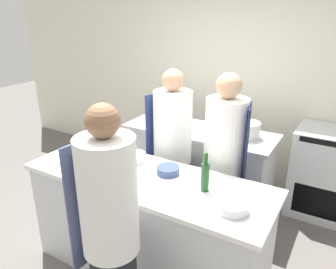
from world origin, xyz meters
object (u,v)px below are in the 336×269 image
at_px(oven_range, 334,175).
at_px(chef_at_prep_near, 111,238).
at_px(bottle_vinegar, 95,170).
at_px(bowl_prep_small, 168,170).
at_px(bottle_olive_oil, 205,176).
at_px(stockpot, 246,130).
at_px(bowl_ceramic_blue, 233,207).
at_px(bowl_mixing_large, 134,157).
at_px(cup, 130,174).
at_px(bottle_wine, 76,153).
at_px(chef_at_pass_far, 172,154).
at_px(chef_at_stove, 224,166).

height_order(oven_range, chef_at_prep_near, chef_at_prep_near).
bearing_deg(bottle_vinegar, bowl_prep_small, 44.98).
height_order(bottle_olive_oil, stockpot, bottle_olive_oil).
distance_m(bowl_ceramic_blue, stockpot, 1.43).
distance_m(bowl_mixing_large, bowl_prep_small, 0.39).
height_order(bowl_mixing_large, cup, cup).
distance_m(chef_at_prep_near, bottle_vinegar, 0.66).
distance_m(bottle_vinegar, cup, 0.27).
height_order(bowl_mixing_large, bowl_prep_small, bowl_mixing_large).
xyz_separation_m(bottle_olive_oil, bowl_ceramic_blue, (0.28, -0.15, -0.09)).
bearing_deg(bowl_prep_small, cup, -130.68).
height_order(oven_range, bottle_wine, bottle_wine).
height_order(bottle_olive_oil, bottle_wine, bottle_olive_oil).
bearing_deg(oven_range, bottle_vinegar, -127.66).
bearing_deg(bowl_ceramic_blue, stockpot, 104.70).
xyz_separation_m(chef_at_pass_far, bottle_olive_oil, (0.64, -0.62, 0.21)).
bearing_deg(bottle_olive_oil, chef_at_pass_far, 135.79).
bearing_deg(bowl_mixing_large, stockpot, 57.81).
relative_size(chef_at_stove, bottle_olive_oil, 5.63).
height_order(cup, stockpot, stockpot).
distance_m(oven_range, bottle_vinegar, 2.64).
bearing_deg(chef_at_pass_far, stockpot, -27.34).
bearing_deg(chef_at_pass_far, bottle_vinegar, -174.28).
relative_size(oven_range, bottle_olive_oil, 3.27).
bearing_deg(chef_at_stove, cup, -47.16).
distance_m(chef_at_pass_far, bowl_ceramic_blue, 1.20).
bearing_deg(chef_at_prep_near, bowl_prep_small, 9.64).
bearing_deg(chef_at_stove, bowl_ceramic_blue, 10.92).
bearing_deg(oven_range, stockpot, -150.33).
distance_m(chef_at_prep_near, bowl_prep_small, 0.83).
distance_m(bowl_ceramic_blue, cup, 0.86).
height_order(chef_at_prep_near, bowl_ceramic_blue, chef_at_prep_near).
distance_m(chef_at_prep_near, chef_at_stove, 1.36).
height_order(chef_at_stove, bowl_ceramic_blue, chef_at_stove).
relative_size(bottle_olive_oil, bowl_prep_small, 1.61).
bearing_deg(chef_at_pass_far, oven_range, -37.41).
relative_size(bottle_olive_oil, cup, 3.15).
xyz_separation_m(oven_range, bottle_wine, (-1.94, -1.90, 0.55)).
bearing_deg(chef_at_stove, bottle_vinegar, -51.02).
xyz_separation_m(bowl_mixing_large, bowl_ceramic_blue, (1.04, -0.30, -0.00)).
xyz_separation_m(bottle_olive_oil, bowl_mixing_large, (-0.76, 0.15, -0.09)).
bearing_deg(cup, bottle_olive_oil, 14.44).
xyz_separation_m(chef_at_stove, bottle_olive_oil, (0.08, -0.62, 0.20)).
bearing_deg(bottle_olive_oil, bowl_prep_small, 166.26).
xyz_separation_m(bottle_olive_oil, bowl_prep_small, (-0.37, 0.09, -0.09)).
xyz_separation_m(bottle_wine, bowl_mixing_large, (0.39, 0.32, -0.07)).
height_order(chef_at_prep_near, bottle_olive_oil, chef_at_prep_near).
bearing_deg(stockpot, bottle_olive_oil, -86.03).
relative_size(chef_at_pass_far, bottle_vinegar, 6.17).
bearing_deg(bowl_mixing_large, bottle_wine, -140.31).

